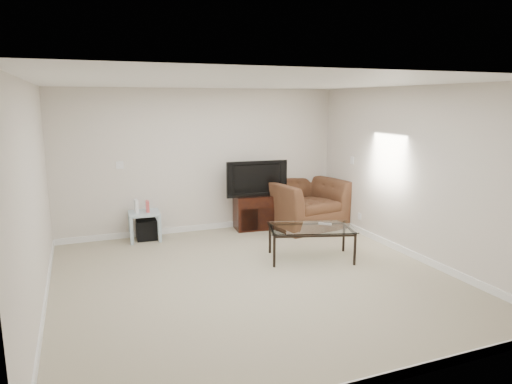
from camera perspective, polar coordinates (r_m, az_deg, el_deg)
name	(u,v)px	position (r m, az deg, el deg)	size (l,w,h in m)	color
floor	(254,279)	(6.06, -0.25, -10.81)	(5.00, 5.00, 0.00)	tan
ceiling	(254,83)	(5.62, -0.28, 13.53)	(5.00, 5.00, 0.00)	white
wall_back	(202,161)	(8.06, -6.72, 3.87)	(5.00, 0.02, 2.50)	silver
wall_left	(33,201)	(5.36, -26.06, -0.97)	(0.02, 5.00, 2.50)	silver
wall_right	(414,174)	(7.00, 19.20, 2.19)	(0.02, 5.00, 2.50)	silver
plate_back	(120,165)	(7.82, -16.67, 3.24)	(0.12, 0.02, 0.12)	white
plate_right_switch	(352,160)	(8.26, 11.93, 3.88)	(0.02, 0.09, 0.13)	white
plate_right_outlet	(360,216)	(8.19, 12.81, -2.99)	(0.02, 0.08, 0.12)	white
tv_stand	(255,211)	(8.30, -0.16, -2.45)	(0.74, 0.51, 0.62)	black
dvd_player	(255,201)	(8.22, -0.08, -1.12)	(0.41, 0.29, 0.06)	black
television	(255,178)	(8.15, -0.10, 1.79)	(1.03, 0.21, 0.64)	black
side_table	(145,226)	(7.85, -13.75, -4.12)	(0.50, 0.50, 0.48)	silver
subwoofer	(147,229)	(7.89, -13.52, -4.56)	(0.33, 0.33, 0.33)	black
game_console	(136,206)	(7.74, -14.74, -1.73)	(0.05, 0.16, 0.22)	white
game_case	(147,206)	(7.75, -13.41, -1.75)	(0.05, 0.14, 0.19)	#CC4C4C
recliner	(304,196)	(8.40, 6.06, -0.46)	(1.32, 0.86, 1.16)	brown
coffee_table	(311,243)	(6.76, 6.86, -6.36)	(1.23, 0.69, 0.48)	black
remote	(325,224)	(6.86, 8.62, -3.95)	(0.19, 0.05, 0.02)	#B2B2B7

